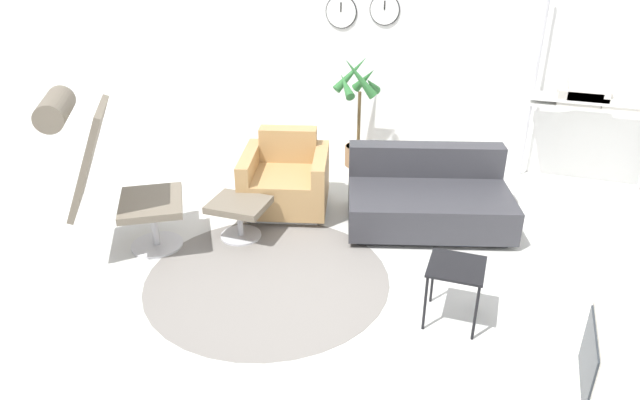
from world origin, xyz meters
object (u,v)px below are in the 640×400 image
(couch_low, at_px, (427,199))
(side_table, at_px, (456,273))
(shelf_unit, at_px, (597,98))
(ottoman, at_px, (239,211))
(lounge_chair, at_px, (99,160))
(armchair_red, at_px, (286,181))
(crt_television, at_px, (629,375))
(potted_plant, at_px, (358,120))

(couch_low, bearing_deg, side_table, 89.83)
(shelf_unit, bearing_deg, ottoman, -144.17)
(lounge_chair, bearing_deg, side_table, 57.96)
(armchair_red, distance_m, shelf_unit, 3.16)
(couch_low, distance_m, crt_television, 2.45)
(crt_television, bearing_deg, lounge_chair, 81.26)
(lounge_chair, height_order, shelf_unit, shelf_unit)
(lounge_chair, xyz_separation_m, potted_plant, (1.44, 2.48, -0.30))
(side_table, relative_size, shelf_unit, 0.22)
(armchair_red, xyz_separation_m, side_table, (1.74, -1.24, 0.12))
(armchair_red, relative_size, couch_low, 0.59)
(crt_television, bearing_deg, side_table, 58.56)
(armchair_red, distance_m, crt_television, 3.32)
(potted_plant, bearing_deg, couch_low, -48.72)
(lounge_chair, xyz_separation_m, couch_low, (2.42, 1.36, -0.60))
(potted_plant, bearing_deg, armchair_red, -106.12)
(ottoman, relative_size, crt_television, 0.79)
(lounge_chair, xyz_separation_m, ottoman, (0.91, 0.56, -0.57))
(ottoman, height_order, couch_low, couch_low)
(armchair_red, relative_size, potted_plant, 0.77)
(side_table, relative_size, potted_plant, 0.35)
(couch_low, distance_m, shelf_unit, 2.04)
(side_table, distance_m, potted_plant, 2.86)
(couch_low, relative_size, shelf_unit, 0.82)
(ottoman, distance_m, side_table, 2.00)
(couch_low, xyz_separation_m, shelf_unit, (1.39, 1.29, 0.73))
(couch_low, bearing_deg, armchair_red, -10.59)
(lounge_chair, height_order, couch_low, lounge_chair)
(ottoman, distance_m, couch_low, 1.71)
(armchair_red, height_order, potted_plant, potted_plant)
(armchair_red, height_order, crt_television, armchair_red)
(ottoman, height_order, potted_plant, potted_plant)
(ottoman, distance_m, shelf_unit, 3.65)
(shelf_unit, bearing_deg, potted_plant, -175.69)
(lounge_chair, distance_m, potted_plant, 2.88)
(potted_plant, bearing_deg, lounge_chair, -120.15)
(armchair_red, distance_m, potted_plant, 1.33)
(side_table, distance_m, shelf_unit, 2.91)
(potted_plant, distance_m, shelf_unit, 2.42)
(armchair_red, distance_m, couch_low, 1.35)
(side_table, relative_size, crt_television, 0.73)
(ottoman, relative_size, shelf_unit, 0.24)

